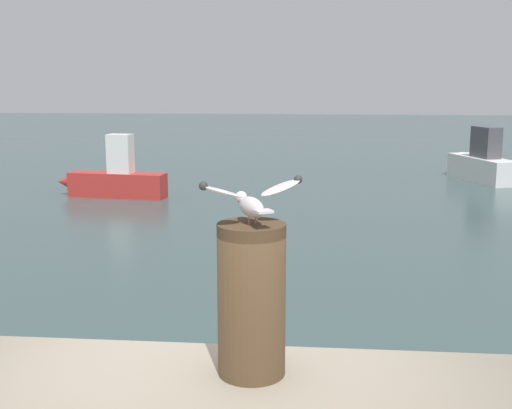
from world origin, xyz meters
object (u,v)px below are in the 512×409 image
object	(u,v)px
mooring_post	(252,300)
seagull	(251,200)
boat_red	(112,179)
boat_white	(478,163)

from	to	relation	value
mooring_post	seagull	distance (m)	0.52
boat_red	boat_white	world-z (taller)	boat_white
mooring_post	boat_white	bearing A→B (deg)	73.16
mooring_post	boat_white	xyz separation A→B (m)	(5.70, 18.85, -1.60)
mooring_post	boat_white	size ratio (longest dim) A/B	0.22
boat_red	boat_white	xyz separation A→B (m)	(11.10, 4.25, 0.04)
mooring_post	seagull	xyz separation A→B (m)	(-0.00, 0.00, 0.52)
seagull	boat_red	size ratio (longest dim) A/B	0.16
boat_red	mooring_post	bearing A→B (deg)	-69.73
seagull	boat_white	bearing A→B (deg)	73.15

